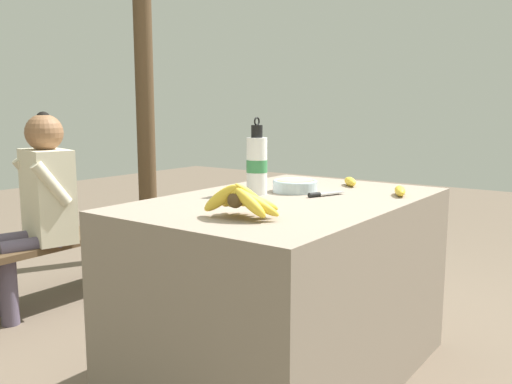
{
  "coord_description": "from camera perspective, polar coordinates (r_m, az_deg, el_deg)",
  "views": [
    {
      "loc": [
        -1.82,
        -1.17,
        1.11
      ],
      "look_at": [
        -0.15,
        0.05,
        0.79
      ],
      "focal_mm": 38.0,
      "sensor_mm": 36.0,
      "label": 1
    }
  ],
  "objects": [
    {
      "name": "ground_plane",
      "position": [
        2.43,
        3.19,
        -18.43
      ],
      "size": [
        12.0,
        12.0,
        0.0
      ],
      "primitive_type": "plane",
      "color": "brown"
    },
    {
      "name": "market_counter",
      "position": [
        2.28,
        3.27,
        -10.01
      ],
      "size": [
        1.34,
        0.89,
        0.75
      ],
      "color": "gray",
      "rests_on": "ground_plane"
    },
    {
      "name": "banana_bunch_ripe",
      "position": [
        1.78,
        -1.59,
        -0.82
      ],
      "size": [
        0.17,
        0.29,
        0.13
      ],
      "color": "#4C381E",
      "rests_on": "market_counter"
    },
    {
      "name": "serving_bowl",
      "position": [
        2.36,
        4.13,
        0.74
      ],
      "size": [
        0.19,
        0.19,
        0.05
      ],
      "color": "silver",
      "rests_on": "market_counter"
    },
    {
      "name": "water_bottle",
      "position": [
        2.28,
        0.09,
        2.95
      ],
      "size": [
        0.09,
        0.09,
        0.32
      ],
      "color": "white",
      "rests_on": "market_counter"
    },
    {
      "name": "loose_banana_front",
      "position": [
        2.33,
        14.91,
        0.12
      ],
      "size": [
        0.15,
        0.1,
        0.04
      ],
      "rotation": [
        0.0,
        0.0,
        0.46
      ],
      "color": "gold",
      "rests_on": "market_counter"
    },
    {
      "name": "loose_banana_side",
      "position": [
        2.57,
        9.87,
        1.09
      ],
      "size": [
        0.14,
        0.12,
        0.04
      ],
      "rotation": [
        0.0,
        0.0,
        0.7
      ],
      "color": "gold",
      "rests_on": "market_counter"
    },
    {
      "name": "knife",
      "position": [
        2.25,
        6.85,
        -0.21
      ],
      "size": [
        0.18,
        0.08,
        0.02
      ],
      "rotation": [
        0.0,
        0.0,
        -0.34
      ],
      "color": "#BCBCC1",
      "rests_on": "market_counter"
    },
    {
      "name": "wooden_bench",
      "position": [
        3.26,
        -20.58,
        -5.67
      ],
      "size": [
        1.55,
        0.32,
        0.39
      ],
      "color": "#4C3823",
      "rests_on": "ground_plane"
    },
    {
      "name": "seated_vendor",
      "position": [
        3.15,
        -21.77,
        -0.73
      ],
      "size": [
        0.46,
        0.43,
        1.09
      ],
      "rotation": [
        0.0,
        0.0,
        2.88
      ],
      "color": "#564C60",
      "rests_on": "ground_plane"
    },
    {
      "name": "banana_bunch_green",
      "position": [
        3.5,
        -14.55,
        -2.49
      ],
      "size": [
        0.15,
        0.26,
        0.11
      ],
      "color": "#4C381E",
      "rests_on": "wooden_bench"
    },
    {
      "name": "support_post_far",
      "position": [
        4.11,
        -11.68,
        11.47
      ],
      "size": [
        0.13,
        0.13,
        2.63
      ],
      "color": "#4C3823",
      "rests_on": "ground_plane"
    }
  ]
}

